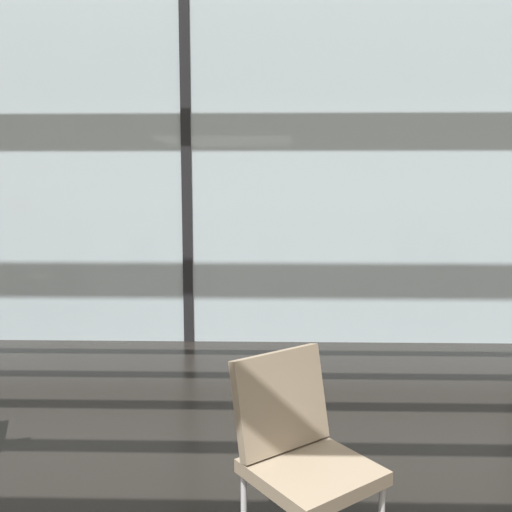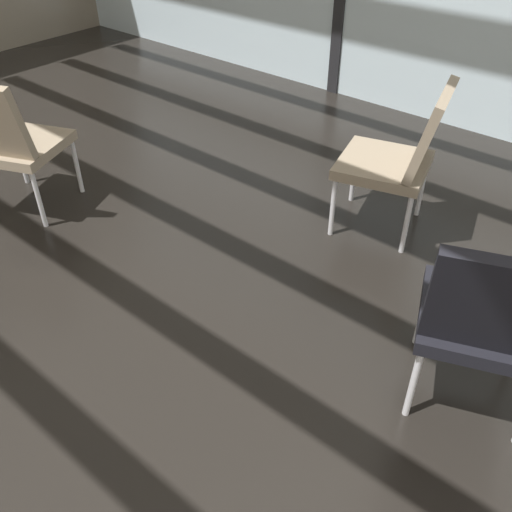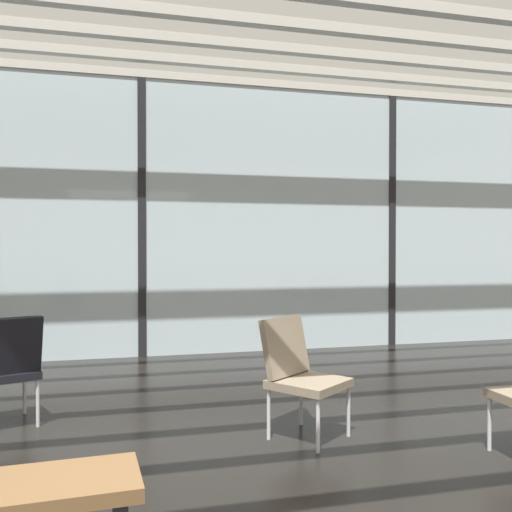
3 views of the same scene
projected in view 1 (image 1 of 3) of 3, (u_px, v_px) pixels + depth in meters
glass_curtain_wall at (187, 172)px, 5.57m from camera, size 14.00×0.08×3.54m
window_mullion_1 at (187, 172)px, 5.57m from camera, size 0.10×0.12×3.54m
parked_airplane at (239, 162)px, 9.57m from camera, size 13.78×4.12×4.12m
lounge_chair_4 at (299, 443)px, 2.39m from camera, size 0.70×0.71×0.87m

